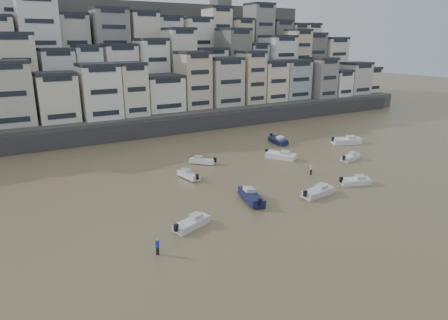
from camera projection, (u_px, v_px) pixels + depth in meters
ground at (388, 309)px, 31.25m from camera, size 400.00×400.00×0.00m
harbor_wall at (171, 126)px, 89.13m from camera, size 140.00×3.00×3.50m
hillside at (132, 65)px, 120.98m from camera, size 141.04×66.00×50.00m
boat_a at (318, 191)px, 53.69m from camera, size 5.67×2.50×1.50m
boat_b at (356, 180)px, 57.93m from camera, size 5.02×3.17×1.30m
boat_c at (251, 195)px, 51.88m from camera, size 3.30×6.36×1.65m
boat_d at (351, 156)px, 69.87m from camera, size 5.05×2.61×1.31m
boat_e at (281, 155)px, 70.50m from camera, size 4.45×6.01×1.58m
boat_f at (189, 174)px, 60.60m from camera, size 2.24×4.90×1.29m
boat_g at (347, 140)px, 80.62m from camera, size 6.84×4.23×1.77m
boat_h at (202, 160)px, 67.78m from camera, size 4.46×4.54×1.31m
boat_i at (278, 140)px, 81.03m from camera, size 2.57×6.00×1.59m
boat_j at (192, 222)px, 44.68m from camera, size 5.37×3.34×1.39m
person_blue at (157, 247)px, 38.96m from camera, size 0.44×0.44×1.74m
person_pink at (311, 169)px, 62.32m from camera, size 0.44×0.44×1.74m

